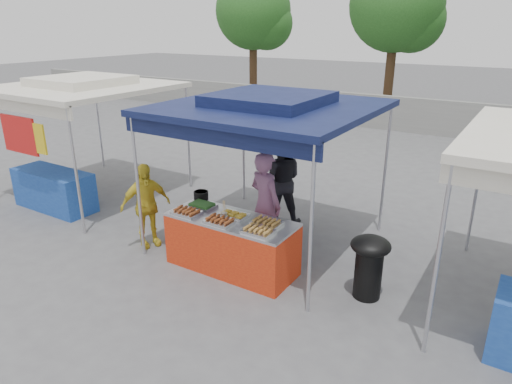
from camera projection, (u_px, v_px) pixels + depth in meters
The scene contains 22 objects.
ground_plane at pixel (236, 265), 7.21m from camera, with size 80.00×80.00×0.00m, color #58585A.
back_wall at pixel (416, 116), 15.73m from camera, with size 40.00×0.25×1.20m, color gray.
main_canopy at pixel (269, 106), 7.16m from camera, with size 3.20×3.20×2.57m.
neighbor_stall_left at pixel (70, 127), 9.36m from camera, with size 3.20×3.20×2.57m.
tree_0 at pixel (256, 14), 20.38m from camera, with size 3.44×3.37×5.79m.
tree_1 at pixel (400, 9), 17.00m from camera, with size 3.55×3.49×6.00m.
vendor_table at pixel (232, 244), 6.98m from camera, with size 2.00×0.80×0.85m.
food_tray_fl at pixel (187, 212), 6.97m from camera, with size 0.42×0.30×0.07m.
food_tray_fm at pixel (220, 221), 6.65m from camera, with size 0.42×0.30×0.07m.
food_tray_fr at pixel (258, 231), 6.33m from camera, with size 0.42×0.30×0.07m.
food_tray_bl at pixel (202, 205), 7.22m from camera, with size 0.42×0.30×0.07m.
food_tray_bm at pixel (234, 215), 6.87m from camera, with size 0.42×0.30×0.07m.
food_tray_br at pixel (267, 223), 6.59m from camera, with size 0.42×0.30×0.07m.
cooking_pot at pixel (201, 195), 7.54m from camera, with size 0.24×0.24×0.14m, color black.
skewer_cup at pixel (224, 216), 6.77m from camera, with size 0.09×0.09×0.11m, color #B7B7BF.
wok_burner at pixel (369, 262), 6.22m from camera, with size 0.55×0.55×0.92m.
crate_left at pixel (239, 239), 7.75m from camera, with size 0.53×0.37×0.32m, color #132F9F.
crate_right at pixel (272, 250), 7.40m from camera, with size 0.46×0.32×0.28m, color #132F9F.
crate_stacked at pixel (272, 235), 7.31m from camera, with size 0.43×0.30×0.26m, color #132F9F.
vendor_woman at pixel (265, 204), 7.32m from camera, with size 0.63×0.42×1.74m, color #86557A.
helper_man at pixel (280, 180), 8.44m from camera, with size 0.84×0.66×1.73m, color black.
customer_person at pixel (146, 205), 7.64m from camera, with size 0.85×0.36×1.46m, color gold.
Camera 1 is at (3.65, -5.21, 3.60)m, focal length 32.00 mm.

